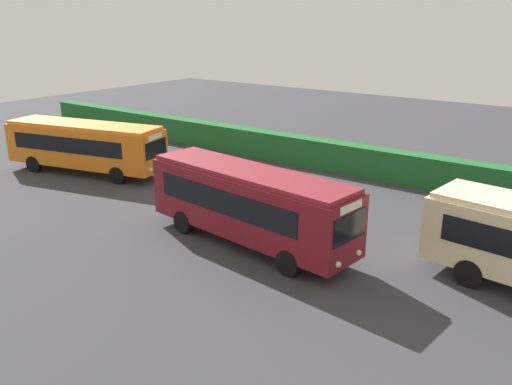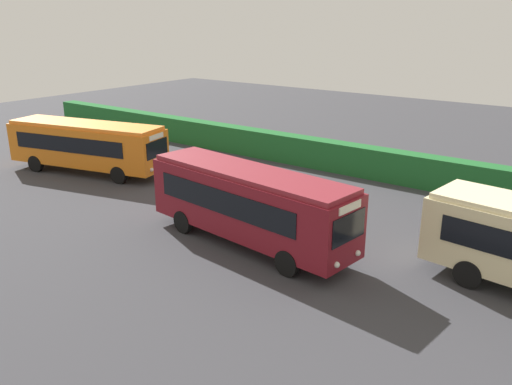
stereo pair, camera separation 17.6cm
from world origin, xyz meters
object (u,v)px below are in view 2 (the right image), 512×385
object	(u,v)px
person_center	(264,191)
traffic_cone	(306,192)
bus_orange	(87,144)
person_left	(149,151)
bus_maroon	(249,202)

from	to	relation	value
person_center	traffic_cone	size ratio (longest dim) A/B	2.87
bus_orange	traffic_cone	bearing A→B (deg)	2.60
person_left	traffic_cone	size ratio (longest dim) A/B	2.79
bus_orange	bus_maroon	xyz separation A→B (m)	(14.15, -2.60, 0.09)
bus_orange	person_center	world-z (taller)	bus_orange
bus_orange	person_left	distance (m)	3.87
person_left	person_center	distance (m)	10.80
traffic_cone	person_left	bearing A→B (deg)	-178.45
bus_maroon	person_center	size ratio (longest dim) A/B	5.67
traffic_cone	person_center	bearing A→B (deg)	-108.28
bus_maroon	traffic_cone	xyz separation A→B (m)	(-1.23, 6.36, -1.53)
bus_maroon	person_left	bearing A→B (deg)	160.88
traffic_cone	bus_orange	bearing A→B (deg)	-163.76
bus_maroon	person_left	world-z (taller)	bus_maroon
bus_orange	bus_maroon	bearing A→B (deg)	-24.03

